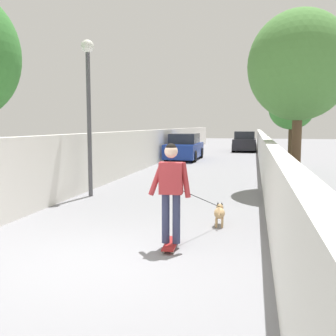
{
  "coord_description": "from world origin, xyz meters",
  "views": [
    {
      "loc": [
        -5.13,
        -2.33,
        2.05
      ],
      "look_at": [
        4.04,
        -0.31,
        1.0
      ],
      "focal_mm": 41.5,
      "sensor_mm": 36.0,
      "label": 1
    }
  ],
  "objects": [
    {
      "name": "dog",
      "position": [
        2.64,
        -1.68,
        0.28
      ],
      "size": [
        1.9,
        0.8,
        1.06
      ],
      "color": "tan",
      "rests_on": "ground"
    },
    {
      "name": "car_far",
      "position": [
        25.53,
        -1.63,
        0.71
      ],
      "size": [
        3.86,
        1.8,
        1.54
      ],
      "color": "black",
      "rests_on": "ground"
    },
    {
      "name": "person_skateboarder",
      "position": [
        1.04,
        -1.02,
        1.06
      ],
      "size": [
        0.24,
        0.71,
        1.67
      ],
      "color": "#333859",
      "rests_on": "skateboard"
    },
    {
      "name": "tree_right_mid",
      "position": [
        7.5,
        -3.63,
        3.82
      ],
      "size": [
        3.1,
        3.1,
        5.51
      ],
      "color": "brown",
      "rests_on": "ground"
    },
    {
      "name": "ground_plane",
      "position": [
        14.0,
        0.0,
        0.0
      ],
      "size": [
        80.0,
        80.0,
        0.0
      ],
      "primitive_type": "plane",
      "color": "gray"
    },
    {
      "name": "car_near",
      "position": [
        17.29,
        1.63,
        0.72
      ],
      "size": [
        4.38,
        1.8,
        1.54
      ],
      "color": "navy",
      "rests_on": "ground"
    },
    {
      "name": "lamp_post",
      "position": [
        5.18,
        2.23,
        3.0
      ],
      "size": [
        0.36,
        0.36,
        4.39
      ],
      "color": "#4C4C51",
      "rests_on": "ground"
    },
    {
      "name": "fence_right",
      "position": [
        12.0,
        -2.78,
        0.78
      ],
      "size": [
        48.0,
        0.3,
        1.56
      ],
      "primitive_type": "cube",
      "color": "silver",
      "rests_on": "ground"
    },
    {
      "name": "wall_left",
      "position": [
        12.0,
        2.78,
        0.89
      ],
      "size": [
        48.0,
        0.3,
        1.78
      ],
      "primitive_type": "cube",
      "color": "silver",
      "rests_on": "ground"
    },
    {
      "name": "skateboard",
      "position": [
        1.04,
        -1.02,
        0.07
      ],
      "size": [
        0.81,
        0.25,
        0.08
      ],
      "color": "maroon",
      "rests_on": "ground"
    },
    {
      "name": "tree_right_far",
      "position": [
        13.0,
        -3.93,
        2.75
      ],
      "size": [
        1.98,
        1.98,
        3.7
      ],
      "color": "#473523",
      "rests_on": "ground"
    }
  ]
}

